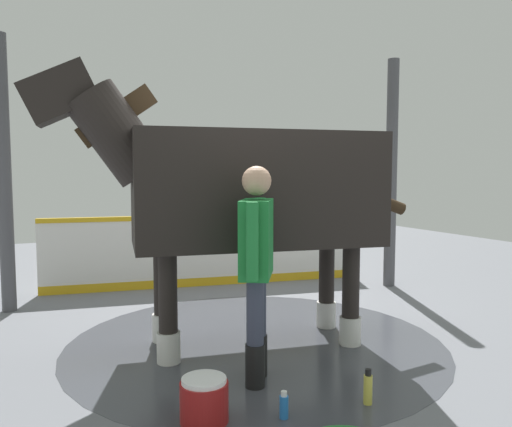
{
  "coord_description": "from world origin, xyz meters",
  "views": [
    {
      "loc": [
        -4.46,
        2.27,
        1.62
      ],
      "look_at": [
        -0.64,
        0.46,
        1.27
      ],
      "focal_mm": 35.34,
      "sensor_mm": 36.0,
      "label": 1
    }
  ],
  "objects_px": {
    "bottle_shampoo": "(368,388)",
    "bottle_spray": "(284,406)",
    "horse": "(244,190)",
    "handler": "(257,259)",
    "wash_bucket": "(204,400)"
  },
  "relations": [
    {
      "from": "bottle_shampoo",
      "to": "wash_bucket",
      "type": "bearing_deg",
      "value": 76.86
    },
    {
      "from": "horse",
      "to": "handler",
      "type": "relative_size",
      "value": 2.13
    },
    {
      "from": "horse",
      "to": "handler",
      "type": "xyz_separation_m",
      "value": [
        -0.81,
        0.26,
        -0.49
      ]
    },
    {
      "from": "handler",
      "to": "wash_bucket",
      "type": "xyz_separation_m",
      "value": [
        -0.43,
        0.58,
        -0.81
      ]
    },
    {
      "from": "wash_bucket",
      "to": "bottle_spray",
      "type": "height_order",
      "value": "wash_bucket"
    },
    {
      "from": "handler",
      "to": "bottle_shampoo",
      "type": "bearing_deg",
      "value": -20.7
    },
    {
      "from": "handler",
      "to": "bottle_shampoo",
      "type": "xyz_separation_m",
      "value": [
        -0.69,
        -0.53,
        -0.84
      ]
    },
    {
      "from": "horse",
      "to": "wash_bucket",
      "type": "height_order",
      "value": "horse"
    },
    {
      "from": "horse",
      "to": "bottle_spray",
      "type": "xyz_separation_m",
      "value": [
        -1.43,
        0.35,
        -1.37
      ]
    },
    {
      "from": "handler",
      "to": "horse",
      "type": "bearing_deg",
      "value": 103.75
    },
    {
      "from": "bottle_shampoo",
      "to": "bottle_spray",
      "type": "relative_size",
      "value": 1.36
    },
    {
      "from": "wash_bucket",
      "to": "bottle_shampoo",
      "type": "relative_size",
      "value": 1.26
    },
    {
      "from": "wash_bucket",
      "to": "bottle_shampoo",
      "type": "distance_m",
      "value": 1.14
    },
    {
      "from": "handler",
      "to": "bottle_spray",
      "type": "bearing_deg",
      "value": -67.18
    },
    {
      "from": "bottle_shampoo",
      "to": "bottle_spray",
      "type": "xyz_separation_m",
      "value": [
        0.07,
        0.63,
        -0.03
      ]
    }
  ]
}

